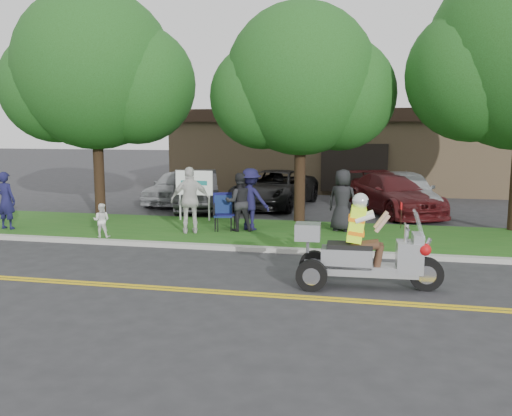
% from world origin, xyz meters
% --- Properties ---
extents(ground, '(120.00, 120.00, 0.00)m').
position_xyz_m(ground, '(0.00, 0.00, 0.00)').
color(ground, '#28282B').
rests_on(ground, ground).
extents(centerline_near, '(60.00, 0.10, 0.01)m').
position_xyz_m(centerline_near, '(0.00, -0.58, 0.01)').
color(centerline_near, gold).
rests_on(centerline_near, ground).
extents(centerline_far, '(60.00, 0.10, 0.01)m').
position_xyz_m(centerline_far, '(0.00, -0.42, 0.01)').
color(centerline_far, gold).
rests_on(centerline_far, ground).
extents(curb, '(60.00, 0.25, 0.12)m').
position_xyz_m(curb, '(0.00, 3.05, 0.06)').
color(curb, '#A8A89E').
rests_on(curb, ground).
extents(grass_verge, '(60.00, 4.00, 0.10)m').
position_xyz_m(grass_verge, '(0.00, 5.20, 0.06)').
color(grass_verge, '#195516').
rests_on(grass_verge, ground).
extents(commercial_building, '(18.00, 8.20, 4.00)m').
position_xyz_m(commercial_building, '(2.00, 18.98, 2.01)').
color(commercial_building, '#9E7F5B').
rests_on(commercial_building, ground).
extents(tree_left, '(6.62, 5.40, 7.78)m').
position_xyz_m(tree_left, '(-6.44, 7.03, 4.85)').
color(tree_left, '#332114').
rests_on(tree_left, ground).
extents(tree_mid, '(5.88, 4.80, 7.05)m').
position_xyz_m(tree_mid, '(0.55, 7.23, 4.43)').
color(tree_mid, '#332114').
rests_on(tree_mid, ground).
extents(business_sign, '(1.25, 0.06, 1.75)m').
position_xyz_m(business_sign, '(-2.90, 6.60, 1.26)').
color(business_sign, silver).
rests_on(business_sign, ground).
extents(trike_scooter, '(2.90, 0.98, 1.90)m').
position_xyz_m(trike_scooter, '(2.61, 0.39, 0.66)').
color(trike_scooter, black).
rests_on(trike_scooter, ground).
extents(lawn_chair_a, '(0.66, 0.67, 1.03)m').
position_xyz_m(lawn_chair_a, '(-1.54, 5.19, 0.68)').
color(lawn_chair_a, black).
rests_on(lawn_chair_a, grass_verge).
extents(lawn_chair_b, '(0.78, 0.79, 1.10)m').
position_xyz_m(lawn_chair_b, '(-1.54, 5.28, 0.72)').
color(lawn_chair_b, black).
rests_on(lawn_chair_b, grass_verge).
extents(spectator_adult_left, '(0.67, 0.48, 1.74)m').
position_xyz_m(spectator_adult_left, '(-7.98, 3.98, 0.97)').
color(spectator_adult_left, '#16163D').
rests_on(spectator_adult_left, grass_verge).
extents(spectator_adult_mid, '(0.98, 0.86, 1.72)m').
position_xyz_m(spectator_adult_mid, '(-1.02, 5.14, 0.97)').
color(spectator_adult_mid, black).
rests_on(spectator_adult_mid, grass_verge).
extents(spectator_adult_right, '(1.22, 0.85, 1.93)m').
position_xyz_m(spectator_adult_right, '(-2.32, 4.52, 1.07)').
color(spectator_adult_right, silver).
rests_on(spectator_adult_right, grass_verge).
extents(spectator_chair_a, '(1.33, 0.96, 1.85)m').
position_xyz_m(spectator_chair_a, '(-0.73, 5.34, 1.03)').
color(spectator_chair_a, '#161438').
rests_on(spectator_chair_a, grass_verge).
extents(spectator_chair_b, '(1.04, 0.84, 1.84)m').
position_xyz_m(spectator_chair_b, '(1.96, 5.74, 1.02)').
color(spectator_chair_b, black).
rests_on(spectator_chair_b, grass_verge).
extents(child_right, '(0.52, 0.43, 0.96)m').
position_xyz_m(child_right, '(-4.56, 3.40, 0.58)').
color(child_right, white).
rests_on(child_right, grass_verge).
extents(parked_car_far_left, '(2.01, 4.29, 1.42)m').
position_xyz_m(parked_car_far_left, '(-5.04, 10.88, 0.71)').
color(parked_car_far_left, '#9D9EA3').
rests_on(parked_car_far_left, ground).
extents(parked_car_left, '(2.96, 4.82, 1.50)m').
position_xyz_m(parked_car_left, '(-3.81, 9.49, 0.75)').
color(parked_car_left, '#272729').
rests_on(parked_car_left, ground).
extents(parked_car_mid, '(3.25, 5.54, 1.45)m').
position_xyz_m(parked_car_mid, '(-0.98, 10.85, 0.72)').
color(parked_car_mid, black).
rests_on(parked_car_mid, ground).
extents(parked_car_right, '(3.99, 5.45, 1.47)m').
position_xyz_m(parked_car_right, '(3.64, 10.00, 0.73)').
color(parked_car_right, '#481013').
rests_on(parked_car_right, ground).
extents(parked_car_far_right, '(2.70, 4.97, 1.60)m').
position_xyz_m(parked_car_far_right, '(4.00, 10.28, 0.80)').
color(parked_car_far_right, '#B1B4B8').
rests_on(parked_car_far_right, ground).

